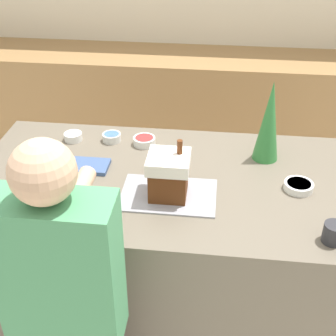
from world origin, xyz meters
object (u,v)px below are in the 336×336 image
candy_bowl_front_corner (73,136)px  candy_bowl_behind_tray (37,150)px  decorative_tree (269,121)px  person (69,320)px  candy_bowl_far_right (144,141)px  candy_bowl_center_rear (299,186)px  mug (334,233)px  cookbook (89,166)px  gingerbread_house (169,174)px  baking_tray (169,195)px  candy_bowl_near_tray_right (112,137)px

candy_bowl_front_corner → candy_bowl_behind_tray: 0.22m
decorative_tree → person: (-0.74, -0.99, -0.35)m
candy_bowl_far_right → candy_bowl_center_rear: (0.77, -0.33, -0.00)m
mug → candy_bowl_front_corner: bearing=151.4°
candy_bowl_behind_tray → cookbook: (0.30, -0.10, -0.01)m
gingerbread_house → candy_bowl_center_rear: 0.60m
baking_tray → person: person is taller
gingerbread_house → candy_bowl_behind_tray: size_ratio=2.28×
candy_bowl_front_corner → baking_tray: bearing=-38.2°
candy_bowl_front_corner → cookbook: bearing=-59.7°
baking_tray → person: 0.70m
mug → gingerbread_house: bearing=161.2°
baking_tray → mug: size_ratio=5.04×
cookbook → mug: size_ratio=2.33×
candy_bowl_center_rear → candy_bowl_behind_tray: 1.31m
decorative_tree → baking_tray: bearing=-139.6°
baking_tray → decorative_tree: size_ratio=1.03×
candy_bowl_behind_tray → mug: (1.39, -0.52, 0.02)m
candy_bowl_far_right → candy_bowl_near_tray_right: 0.18m
gingerbread_house → baking_tray: bearing=-147.5°
cookbook → candy_bowl_far_right: bearing=47.8°
candy_bowl_front_corner → mug: 1.42m
baking_tray → candy_bowl_behind_tray: size_ratio=3.70×
mug → candy_bowl_behind_tray: bearing=159.5°
decorative_tree → candy_bowl_front_corner: decorative_tree is taller
mug → person: (-0.97, -0.38, -0.19)m
decorative_tree → person: bearing=-126.8°
candy_bowl_front_corner → candy_bowl_near_tray_right: bearing=4.2°
candy_bowl_far_right → candy_bowl_behind_tray: 0.56m
candy_bowl_far_right → gingerbread_house: bearing=-67.8°
person → gingerbread_house: bearing=64.3°
candy_bowl_near_tray_right → candy_bowl_behind_tray: candy_bowl_near_tray_right is taller
candy_bowl_front_corner → candy_bowl_behind_tray: bearing=-131.8°
baking_tray → candy_bowl_front_corner: bearing=141.8°
gingerbread_house → decorative_tree: size_ratio=0.63×
candy_bowl_far_right → mug: bearing=-38.3°
candy_bowl_near_tray_right → cookbook: bearing=-101.2°
baking_tray → candy_bowl_far_right: candy_bowl_far_right is taller
cookbook → person: bearing=-81.2°
baking_tray → candy_bowl_front_corner: candy_bowl_front_corner is taller
gingerbread_house → candy_bowl_near_tray_right: (-0.36, 0.47, -0.09)m
person → candy_bowl_front_corner: bearing=104.6°
candy_bowl_front_corner → candy_bowl_far_right: size_ratio=0.83×
candy_bowl_near_tray_right → mug: mug is taller
candy_bowl_near_tray_right → gingerbread_house: bearing=-52.0°
baking_tray → gingerbread_house: (0.00, 0.00, 0.11)m
candy_bowl_far_right → mug: size_ratio=1.38×
candy_bowl_near_tray_right → mug: 1.25m
candy_bowl_center_rear → person: size_ratio=0.09×
candy_bowl_far_right → cookbook: size_ratio=0.59×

